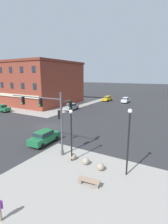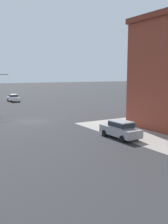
# 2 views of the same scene
# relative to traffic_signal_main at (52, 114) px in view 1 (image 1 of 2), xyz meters

# --- Properties ---
(ground_plane) EXTENTS (320.00, 320.00, 0.00)m
(ground_plane) POSITION_rel_traffic_signal_main_xyz_m (-6.97, 7.04, -4.40)
(ground_plane) COLOR #2D2D30
(sidewalk_far_corner) EXTENTS (32.00, 32.00, 0.02)m
(sidewalk_far_corner) POSITION_rel_traffic_signal_main_xyz_m (-26.97, 27.04, -4.40)
(sidewalk_far_corner) COLOR gray
(sidewalk_far_corner) RESTS_ON ground
(traffic_signal_main) EXTENTS (7.44, 2.09, 6.81)m
(traffic_signal_main) POSITION_rel_traffic_signal_main_xyz_m (0.00, 0.00, 0.00)
(traffic_signal_main) COLOR #4C4C51
(traffic_signal_main) RESTS_ON ground
(bollard_sphere_curb_a) EXTENTS (0.69, 0.69, 0.69)m
(bollard_sphere_curb_a) POSITION_rel_traffic_signal_main_xyz_m (2.99, -0.51, -4.06)
(bollard_sphere_curb_a) COLOR gray
(bollard_sphere_curb_a) RESTS_ON ground
(bollard_sphere_curb_b) EXTENTS (0.69, 0.69, 0.69)m
(bollard_sphere_curb_b) POSITION_rel_traffic_signal_main_xyz_m (4.61, -0.67, -4.06)
(bollard_sphere_curb_b) COLOR gray
(bollard_sphere_curb_b) RESTS_ON ground
(bollard_sphere_curb_c) EXTENTS (0.69, 0.69, 0.69)m
(bollard_sphere_curb_c) POSITION_rel_traffic_signal_main_xyz_m (6.27, -0.90, -4.06)
(bollard_sphere_curb_c) COLOR gray
(bollard_sphere_curb_c) RESTS_ON ground
(bench_near_signal) EXTENTS (1.84, 0.66, 0.49)m
(bench_near_signal) POSITION_rel_traffic_signal_main_xyz_m (6.37, -3.28, -4.07)
(bench_near_signal) COLOR #9E7F66
(bench_near_signal) RESTS_ON ground
(street_lamp_corner_near) EXTENTS (0.36, 0.36, 5.28)m
(street_lamp_corner_near) POSITION_rel_traffic_signal_main_xyz_m (3.03, -0.77, -1.08)
(street_lamp_corner_near) COLOR black
(street_lamp_corner_near) RESTS_ON ground
(street_lamp_mid_sidewalk) EXTENTS (0.36, 0.36, 5.86)m
(street_lamp_mid_sidewalk) POSITION_rel_traffic_signal_main_xyz_m (8.52, -0.42, -0.76)
(street_lamp_mid_sidewalk) COLOR black
(street_lamp_mid_sidewalk) RESTS_ON ground
(car_main_northbound_far) EXTENTS (1.93, 4.42, 1.68)m
(car_main_northbound_far) POSITION_rel_traffic_signal_main_xyz_m (-2.81, 38.01, -3.48)
(car_main_northbound_far) COLOR silver
(car_main_northbound_far) RESTS_ON ground
(car_main_southbound_near) EXTENTS (2.10, 4.50, 1.68)m
(car_main_southbound_near) POSITION_rel_traffic_signal_main_xyz_m (-9.12, 38.51, -3.48)
(car_main_southbound_near) COLOR gold
(car_main_southbound_near) RESTS_ON ground
(car_main_southbound_far) EXTENTS (2.02, 4.46, 1.68)m
(car_main_southbound_far) POSITION_rel_traffic_signal_main_xyz_m (-2.46, 1.19, -3.48)
(car_main_southbound_far) COLOR #1E6B3D
(car_main_southbound_far) RESTS_ON ground
(car_cross_eastbound) EXTENTS (4.48, 2.05, 1.68)m
(car_cross_eastbound) POSITION_rel_traffic_signal_main_xyz_m (-24.52, 10.38, -3.48)
(car_cross_eastbound) COLOR #1E6B3D
(car_cross_eastbound) RESTS_ON ground
(car_cross_westbound) EXTENTS (1.94, 4.42, 1.68)m
(car_cross_westbound) POSITION_rel_traffic_signal_main_xyz_m (-11.13, 20.06, -3.48)
(car_cross_westbound) COLOR #99999E
(car_cross_westbound) RESTS_ON ground
(storefront_block_near_corner) EXTENTS (24.94, 19.83, 12.37)m
(storefront_block_near_corner) POSITION_rel_traffic_signal_main_xyz_m (-28.20, 24.73, 1.80)
(storefront_block_near_corner) COLOR brown
(storefront_block_near_corner) RESTS_ON ground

